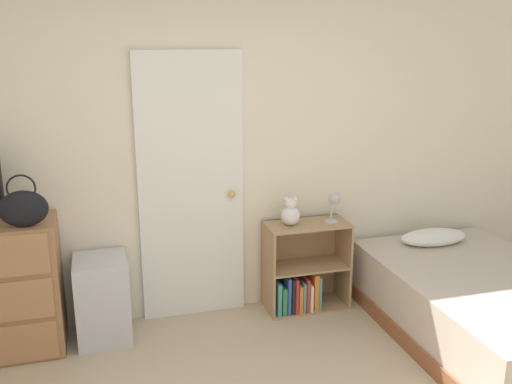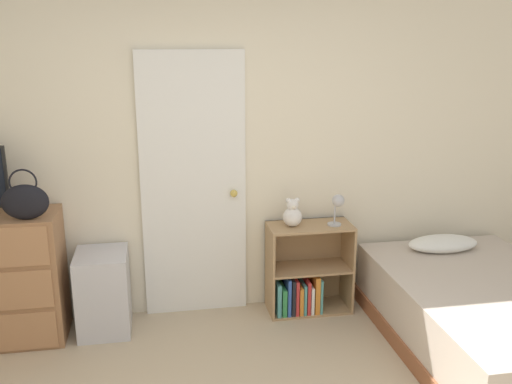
% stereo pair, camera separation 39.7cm
% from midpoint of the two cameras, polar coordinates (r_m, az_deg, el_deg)
% --- Properties ---
extents(wall_back, '(10.00, 0.06, 2.55)m').
position_cam_midpoint_polar(wall_back, '(4.25, -8.39, 4.10)').
color(wall_back, beige).
rests_on(wall_back, ground_plane).
extents(door_closed, '(0.78, 0.09, 2.00)m').
position_cam_midpoint_polar(door_closed, '(4.25, -9.15, 0.28)').
color(door_closed, white).
rests_on(door_closed, ground_plane).
extents(handbag, '(0.30, 0.10, 0.34)m').
position_cam_midpoint_polar(handbag, '(3.94, -24.97, -1.50)').
color(handbag, black).
rests_on(handbag, dresser).
extents(storage_bin, '(0.37, 0.42, 0.60)m').
position_cam_midpoint_polar(storage_bin, '(4.28, -17.71, -10.20)').
color(storage_bin, silver).
rests_on(storage_bin, ground_plane).
extents(bookshelf, '(0.64, 0.32, 0.70)m').
position_cam_midpoint_polar(bookshelf, '(4.53, 2.05, -8.52)').
color(bookshelf, tan).
rests_on(bookshelf, ground_plane).
extents(teddy_bear, '(0.15, 0.15, 0.22)m').
position_cam_midpoint_polar(teddy_bear, '(4.31, 0.84, -2.16)').
color(teddy_bear, silver).
rests_on(teddy_bear, bookshelf).
extents(desk_lamp, '(0.12, 0.11, 0.24)m').
position_cam_midpoint_polar(desk_lamp, '(4.35, 5.26, -1.02)').
color(desk_lamp, '#B2B2B7').
rests_on(desk_lamp, bookshelf).
extents(bed, '(1.25, 1.92, 0.58)m').
position_cam_midpoint_polar(bed, '(4.35, 19.43, -10.82)').
color(bed, brown).
rests_on(bed, ground_plane).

